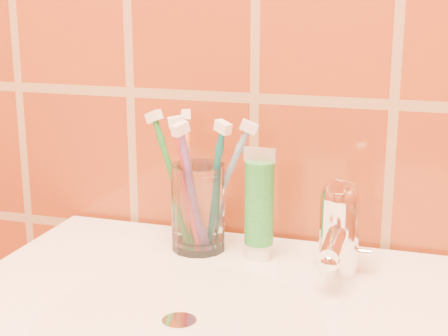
% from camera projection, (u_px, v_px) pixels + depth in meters
% --- Properties ---
extents(glass_tumbler, '(0.07, 0.07, 0.12)m').
position_uv_depth(glass_tumbler, '(198.00, 207.00, 0.90)').
color(glass_tumbler, white).
rests_on(glass_tumbler, pedestal_sink).
extents(toothpaste_tube, '(0.04, 0.04, 0.15)m').
position_uv_depth(toothpaste_tube, '(259.00, 208.00, 0.86)').
color(toothpaste_tube, white).
rests_on(toothpaste_tube, pedestal_sink).
extents(faucet, '(0.05, 0.11, 0.12)m').
position_uv_depth(faucet, '(339.00, 224.00, 0.81)').
color(faucet, white).
rests_on(faucet, pedestal_sink).
extents(toothbrush_0, '(0.10, 0.09, 0.19)m').
position_uv_depth(toothbrush_0, '(213.00, 187.00, 0.88)').
color(toothbrush_0, '#0C6467').
rests_on(toothbrush_0, glass_tumbler).
extents(toothbrush_1, '(0.13, 0.11, 0.18)m').
position_uv_depth(toothbrush_1, '(223.00, 186.00, 0.90)').
color(toothbrush_1, '#6F94C5').
rests_on(toothbrush_1, glass_tumbler).
extents(toothbrush_2, '(0.10, 0.14, 0.20)m').
position_uv_depth(toothbrush_2, '(189.00, 180.00, 0.91)').
color(toothbrush_2, orange).
rests_on(toothbrush_2, glass_tumbler).
extents(toothbrush_3, '(0.14, 0.13, 0.19)m').
position_uv_depth(toothbrush_3, '(174.00, 181.00, 0.90)').
color(toothbrush_3, '#1E722B').
rests_on(toothbrush_3, glass_tumbler).
extents(toothbrush_4, '(0.08, 0.07, 0.19)m').
position_uv_depth(toothbrush_4, '(188.00, 186.00, 0.88)').
color(toothbrush_4, red).
rests_on(toothbrush_4, glass_tumbler).
extents(toothbrush_5, '(0.08, 0.11, 0.19)m').
position_uv_depth(toothbrush_5, '(192.00, 190.00, 0.87)').
color(toothbrush_5, '#6B428D').
rests_on(toothbrush_5, glass_tumbler).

